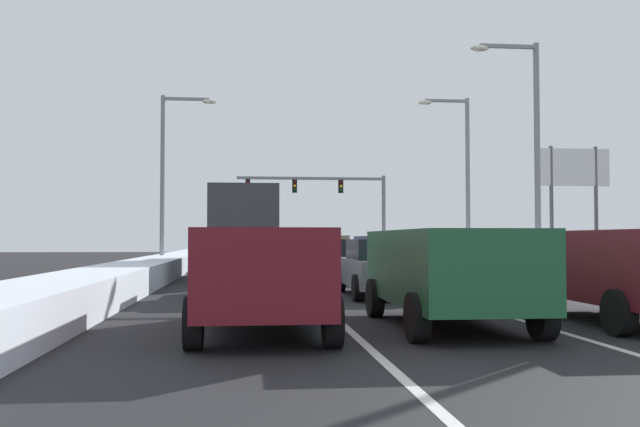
{
  "coord_description": "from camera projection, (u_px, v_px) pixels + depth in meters",
  "views": [
    {
      "loc": [
        -3.38,
        -4.17,
        1.52
      ],
      "look_at": [
        -0.11,
        27.31,
        2.68
      ],
      "focal_mm": 39.0,
      "sensor_mm": 36.0,
      "label": 1
    }
  ],
  "objects": [
    {
      "name": "sedan_red_center_lane_fifth",
      "position": [
        308.0,
        253.0,
        37.64
      ],
      "size": [
        2.0,
        4.5,
        1.51
      ],
      "color": "maroon",
      "rests_on": "ground"
    },
    {
      "name": "sedan_silver_left_lane_second",
      "position": [
        248.0,
        268.0,
        17.9
      ],
      "size": [
        2.0,
        4.5,
        1.51
      ],
      "color": "#B7BABF",
      "rests_on": "ground"
    },
    {
      "name": "lane_stripe_between_center_lane_and_left_lane",
      "position": [
        291.0,
        278.0,
        27.26
      ],
      "size": [
        0.14,
        50.9,
        0.01
      ],
      "primitive_type": "cube",
      "color": "silver",
      "rests_on": "ground"
    },
    {
      "name": "sedan_white_left_lane_fourth",
      "position": [
        251.0,
        255.0,
        33.56
      ],
      "size": [
        2.0,
        4.5,
        1.51
      ],
      "color": "silver",
      "rests_on": "ground"
    },
    {
      "name": "street_lamp_right_mid",
      "position": [
        528.0,
        139.0,
        26.07
      ],
      "size": [
        2.66,
        0.36,
        8.92
      ],
      "color": "gray",
      "rests_on": "ground"
    },
    {
      "name": "ground_plane",
      "position": [
        351.0,
        285.0,
        22.84
      ],
      "size": [
        120.31,
        120.31,
        0.0
      ],
      "primitive_type": "plane",
      "color": "black"
    },
    {
      "name": "suv_green_center_lane_nearest",
      "position": [
        448.0,
        268.0,
        11.95
      ],
      "size": [
        2.16,
        4.9,
        1.67
      ],
      "color": "#1E5633",
      "rests_on": "ground"
    },
    {
      "name": "snow_bank_left_shoulder",
      "position": [
        153.0,
        269.0,
        26.73
      ],
      "size": [
        1.9,
        50.9,
        0.75
      ],
      "primitive_type": "cube",
      "color": "silver",
      "rests_on": "ground"
    },
    {
      "name": "sedan_white_right_lane_fourth",
      "position": [
        407.0,
        256.0,
        30.54
      ],
      "size": [
        2.0,
        4.5,
        1.51
      ],
      "color": "silver",
      "rests_on": "ground"
    },
    {
      "name": "snow_bank_right_shoulder",
      "position": [
        505.0,
        268.0,
        28.17
      ],
      "size": [
        1.87,
        50.9,
        0.67
      ],
      "primitive_type": "cube",
      "color": "silver",
      "rests_on": "ground"
    },
    {
      "name": "suv_maroon_right_lane_nearest",
      "position": [
        619.0,
        267.0,
        12.63
      ],
      "size": [
        2.16,
        4.9,
        1.67
      ],
      "color": "maroon",
      "rests_on": "ground"
    },
    {
      "name": "suv_navy_right_lane_fifth",
      "position": [
        379.0,
        248.0,
        36.82
      ],
      "size": [
        2.16,
        4.9,
        1.67
      ],
      "color": "navy",
      "rests_on": "ground"
    },
    {
      "name": "suv_silver_right_lane_second",
      "position": [
        493.0,
        258.0,
        18.78
      ],
      "size": [
        2.16,
        4.9,
        1.67
      ],
      "color": "#B7BABF",
      "rests_on": "ground"
    },
    {
      "name": "sedan_charcoal_right_lane_third",
      "position": [
        436.0,
        260.0,
        24.87
      ],
      "size": [
        2.0,
        4.5,
        1.51
      ],
      "color": "#38383D",
      "rests_on": "ground"
    },
    {
      "name": "sedan_black_center_lane_third",
      "position": [
        339.0,
        260.0,
        24.83
      ],
      "size": [
        2.0,
        4.5,
        1.51
      ],
      "color": "black",
      "rests_on": "ground"
    },
    {
      "name": "traffic_light_gantry",
      "position": [
        332.0,
        195.0,
        50.88
      ],
      "size": [
        10.94,
        0.47,
        6.2
      ],
      "color": "slate",
      "rests_on": "ground"
    },
    {
      "name": "sedan_gray_center_lane_second",
      "position": [
        382.0,
        267.0,
        18.48
      ],
      "size": [
        2.0,
        4.5,
        1.51
      ],
      "color": "slate",
      "rests_on": "ground"
    },
    {
      "name": "sedan_navy_left_lane_fifth",
      "position": [
        246.0,
        252.0,
        39.23
      ],
      "size": [
        2.0,
        4.5,
        1.51
      ],
      "color": "navy",
      "rests_on": "ground"
    },
    {
      "name": "suv_tan_center_lane_fourth",
      "position": [
        321.0,
        250.0,
        31.87
      ],
      "size": [
        2.16,
        4.9,
        1.67
      ],
      "color": "#937F60",
      "rests_on": "ground"
    },
    {
      "name": "street_lamp_left_mid",
      "position": [
        170.0,
        166.0,
        33.3
      ],
      "size": [
        2.66,
        0.36,
        8.42
      ],
      "color": "gray",
      "rests_on": "ground"
    },
    {
      "name": "street_lamp_right_far",
      "position": [
        461.0,
        167.0,
        35.29
      ],
      "size": [
        2.66,
        0.36,
        8.7
      ],
      "color": "gray",
      "rests_on": "ground"
    },
    {
      "name": "lane_stripe_between_right_lane_and_center_lane",
      "position": [
        376.0,
        277.0,
        27.61
      ],
      "size": [
        0.14,
        50.9,
        0.01
      ],
      "primitive_type": "cube",
      "color": "silver",
      "rests_on": "ground"
    },
    {
      "name": "suv_maroon_left_lane_nearest",
      "position": [
        262.0,
        270.0,
        11.27
      ],
      "size": [
        2.16,
        4.9,
        1.67
      ],
      "color": "maroon",
      "rests_on": "ground"
    },
    {
      "name": "roadside_sign_right",
      "position": [
        574.0,
        181.0,
        29.78
      ],
      "size": [
        3.2,
        0.16,
        5.5
      ],
      "color": "#59595B",
      "rests_on": "ground"
    },
    {
      "name": "box_truck_left_lane_third",
      "position": [
        244.0,
        229.0,
        26.04
      ],
      "size": [
        2.53,
        7.2,
        3.36
      ],
      "color": "#38383D",
      "rests_on": "ground"
    }
  ]
}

